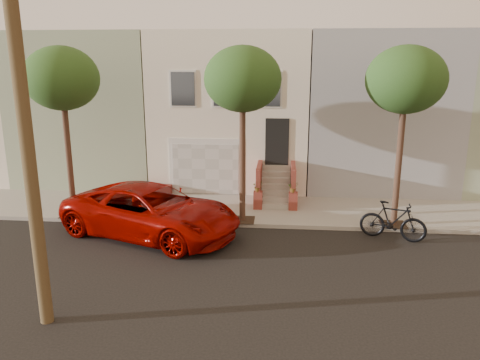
{
  "coord_description": "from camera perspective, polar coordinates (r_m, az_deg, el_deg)",
  "views": [
    {
      "loc": [
        2.4,
        -12.59,
        5.98
      ],
      "look_at": [
        0.99,
        3.0,
        1.92
      ],
      "focal_mm": 35.13,
      "sensor_mm": 36.0,
      "label": 1
    }
  ],
  "objects": [
    {
      "name": "house_row",
      "position": [
        24.02,
        -0.61,
        8.95
      ],
      "size": [
        33.1,
        11.7,
        7.0
      ],
      "color": "silver",
      "rests_on": "sidewalk"
    },
    {
      "name": "sidewalk",
      "position": [
        19.04,
        -2.34,
        -3.55
      ],
      "size": [
        40.0,
        3.7,
        0.15
      ],
      "primitive_type": "cube",
      "color": "#9A968C",
      "rests_on": "ground"
    },
    {
      "name": "tree_left",
      "position": [
        18.3,
        -20.84,
        11.34
      ],
      "size": [
        2.7,
        2.57,
        6.3
      ],
      "color": "#2D2116",
      "rests_on": "sidewalk"
    },
    {
      "name": "tree_mid",
      "position": [
        16.57,
        0.31,
        12.02
      ],
      "size": [
        2.7,
        2.57,
        6.3
      ],
      "color": "#2D2116",
      "rests_on": "sidewalk"
    },
    {
      "name": "tree_right",
      "position": [
        17.01,
        19.49,
        11.28
      ],
      "size": [
        2.7,
        2.57,
        6.3
      ],
      "color": "#2D2116",
      "rests_on": "sidewalk"
    },
    {
      "name": "ground",
      "position": [
        14.15,
        -5.19,
        -10.55
      ],
      "size": [
        90.0,
        90.0,
        0.0
      ],
      "primitive_type": "plane",
      "color": "black",
      "rests_on": "ground"
    },
    {
      "name": "motorcycle",
      "position": [
        16.75,
        18.08,
        -4.73
      ],
      "size": [
        2.29,
        1.33,
        1.33
      ],
      "primitive_type": "imported",
      "rotation": [
        0.0,
        0.0,
        1.23
      ],
      "color": "black",
      "rests_on": "ground"
    },
    {
      "name": "pickup_truck",
      "position": [
        16.52,
        -10.72,
        -3.74
      ],
      "size": [
        6.92,
        4.94,
        1.75
      ],
      "primitive_type": "imported",
      "rotation": [
        0.0,
        0.0,
        1.21
      ],
      "color": "#950500",
      "rests_on": "ground"
    }
  ]
}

